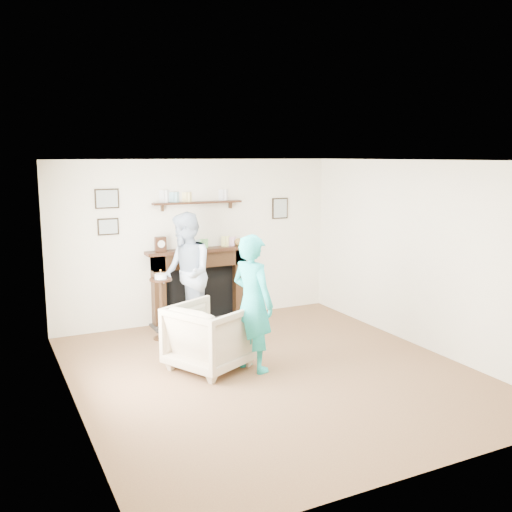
# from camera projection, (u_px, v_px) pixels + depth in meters

# --- Properties ---
(ground) EXTENTS (5.00, 5.00, 0.00)m
(ground) POSITION_uv_depth(u_px,v_px,m) (272.00, 372.00, 6.82)
(ground) COLOR brown
(ground) RESTS_ON ground
(room_shell) EXTENTS (4.54, 5.02, 2.52)m
(room_shell) POSITION_uv_depth(u_px,v_px,m) (246.00, 231.00, 7.15)
(room_shell) COLOR #F1EBCD
(room_shell) RESTS_ON ground
(armchair) EXTENTS (1.17, 1.16, 0.80)m
(armchair) POSITION_uv_depth(u_px,v_px,m) (211.00, 368.00, 6.95)
(armchair) COLOR gray
(armchair) RESTS_ON ground
(man) EXTENTS (0.75, 0.92, 1.77)m
(man) POSITION_uv_depth(u_px,v_px,m) (187.00, 333.00, 8.31)
(man) COLOR silver
(man) RESTS_ON ground
(woman) EXTENTS (0.58, 0.70, 1.65)m
(woman) POSITION_uv_depth(u_px,v_px,m) (253.00, 369.00, 6.91)
(woman) COLOR teal
(woman) RESTS_ON ground
(pedestal_table) EXTENTS (0.31, 0.31, 1.00)m
(pedestal_table) POSITION_uv_depth(u_px,v_px,m) (161.00, 296.00, 7.95)
(pedestal_table) COLOR black
(pedestal_table) RESTS_ON ground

